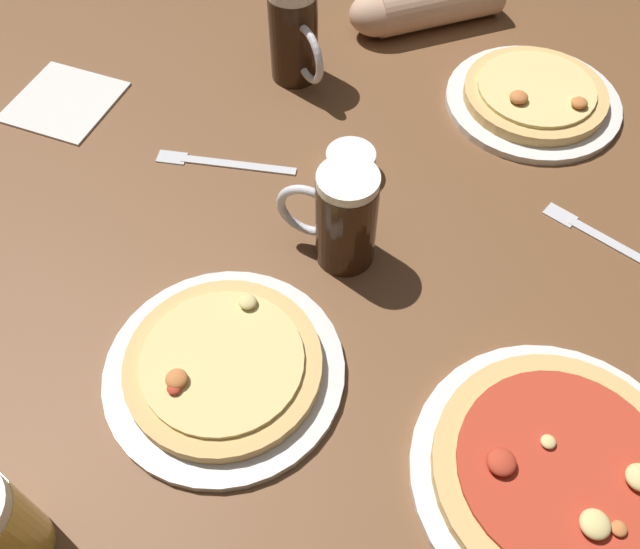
{
  "coord_description": "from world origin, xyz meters",
  "views": [
    {
      "loc": [
        -0.03,
        -0.51,
        0.73
      ],
      "look_at": [
        0.0,
        0.0,
        0.02
      ],
      "focal_mm": 38.11,
      "sensor_mm": 36.0,
      "label": 1
    }
  ],
  "objects_px": {
    "ramekin_butter": "(351,163)",
    "fork_spare": "(616,245)",
    "pizza_plate_side": "(224,367)",
    "fork_left": "(222,162)",
    "beer_mug_amber": "(343,217)",
    "beer_mug_pale": "(295,33)",
    "pizza_plate_far": "(534,97)",
    "napkin_folded": "(64,101)",
    "diner_arm": "(421,5)",
    "pizza_plate_near": "(560,474)"
  },
  "relations": [
    {
      "from": "beer_mug_amber",
      "to": "fork_left",
      "type": "distance_m",
      "value": 0.26
    },
    {
      "from": "fork_spare",
      "to": "diner_arm",
      "type": "distance_m",
      "value": 0.56
    },
    {
      "from": "beer_mug_amber",
      "to": "beer_mug_pale",
      "type": "distance_m",
      "value": 0.38
    },
    {
      "from": "ramekin_butter",
      "to": "pizza_plate_side",
      "type": "bearing_deg",
      "value": -118.44
    },
    {
      "from": "pizza_plate_far",
      "to": "ramekin_butter",
      "type": "distance_m",
      "value": 0.34
    },
    {
      "from": "pizza_plate_side",
      "to": "fork_spare",
      "type": "xyz_separation_m",
      "value": [
        0.53,
        0.17,
        -0.01
      ]
    },
    {
      "from": "napkin_folded",
      "to": "fork_left",
      "type": "distance_m",
      "value": 0.3
    },
    {
      "from": "diner_arm",
      "to": "pizza_plate_far",
      "type": "bearing_deg",
      "value": -55.39
    },
    {
      "from": "pizza_plate_far",
      "to": "beer_mug_pale",
      "type": "distance_m",
      "value": 0.4
    },
    {
      "from": "napkin_folded",
      "to": "fork_left",
      "type": "height_order",
      "value": "napkin_folded"
    },
    {
      "from": "ramekin_butter",
      "to": "fork_left",
      "type": "relative_size",
      "value": 0.34
    },
    {
      "from": "fork_left",
      "to": "diner_arm",
      "type": "bearing_deg",
      "value": 44.08
    },
    {
      "from": "pizza_plate_side",
      "to": "ramekin_butter",
      "type": "height_order",
      "value": "pizza_plate_side"
    },
    {
      "from": "pizza_plate_near",
      "to": "beer_mug_amber",
      "type": "relative_size",
      "value": 2.14
    },
    {
      "from": "pizza_plate_side",
      "to": "fork_left",
      "type": "relative_size",
      "value": 1.35
    },
    {
      "from": "pizza_plate_side",
      "to": "beer_mug_pale",
      "type": "height_order",
      "value": "beer_mug_pale"
    },
    {
      "from": "beer_mug_amber",
      "to": "fork_left",
      "type": "bearing_deg",
      "value": 133.06
    },
    {
      "from": "napkin_folded",
      "to": "fork_spare",
      "type": "height_order",
      "value": "napkin_folded"
    },
    {
      "from": "pizza_plate_far",
      "to": "beer_mug_pale",
      "type": "bearing_deg",
      "value": 166.29
    },
    {
      "from": "pizza_plate_far",
      "to": "fork_spare",
      "type": "height_order",
      "value": "pizza_plate_far"
    },
    {
      "from": "pizza_plate_far",
      "to": "fork_spare",
      "type": "distance_m",
      "value": 0.3
    },
    {
      "from": "pizza_plate_far",
      "to": "diner_arm",
      "type": "distance_m",
      "value": 0.27
    },
    {
      "from": "ramekin_butter",
      "to": "fork_left",
      "type": "bearing_deg",
      "value": 171.58
    },
    {
      "from": "pizza_plate_side",
      "to": "napkin_folded",
      "type": "bearing_deg",
      "value": 118.54
    },
    {
      "from": "pizza_plate_near",
      "to": "pizza_plate_side",
      "type": "distance_m",
      "value": 0.39
    },
    {
      "from": "ramekin_butter",
      "to": "fork_spare",
      "type": "height_order",
      "value": "ramekin_butter"
    },
    {
      "from": "ramekin_butter",
      "to": "napkin_folded",
      "type": "relative_size",
      "value": 0.46
    },
    {
      "from": "pizza_plate_side",
      "to": "beer_mug_amber",
      "type": "height_order",
      "value": "beer_mug_amber"
    },
    {
      "from": "ramekin_butter",
      "to": "beer_mug_pale",
      "type": "bearing_deg",
      "value": 107.63
    },
    {
      "from": "pizza_plate_far",
      "to": "beer_mug_pale",
      "type": "xyz_separation_m",
      "value": [
        -0.38,
        0.09,
        0.07
      ]
    },
    {
      "from": "pizza_plate_side",
      "to": "fork_spare",
      "type": "relative_size",
      "value": 1.62
    },
    {
      "from": "beer_mug_amber",
      "to": "fork_spare",
      "type": "height_order",
      "value": "beer_mug_amber"
    },
    {
      "from": "beer_mug_pale",
      "to": "fork_left",
      "type": "distance_m",
      "value": 0.25
    },
    {
      "from": "pizza_plate_side",
      "to": "fork_left",
      "type": "bearing_deg",
      "value": 92.34
    },
    {
      "from": "pizza_plate_far",
      "to": "ramekin_butter",
      "type": "height_order",
      "value": "pizza_plate_far"
    },
    {
      "from": "fork_left",
      "to": "beer_mug_amber",
      "type": "bearing_deg",
      "value": -46.94
    },
    {
      "from": "pizza_plate_far",
      "to": "napkin_folded",
      "type": "height_order",
      "value": "pizza_plate_far"
    },
    {
      "from": "ramekin_butter",
      "to": "pizza_plate_far",
      "type": "bearing_deg",
      "value": 24.04
    },
    {
      "from": "beer_mug_pale",
      "to": "ramekin_butter",
      "type": "relative_size",
      "value": 2.31
    },
    {
      "from": "beer_mug_amber",
      "to": "ramekin_butter",
      "type": "height_order",
      "value": "beer_mug_amber"
    },
    {
      "from": "fork_spare",
      "to": "diner_arm",
      "type": "xyz_separation_m",
      "value": [
        -0.2,
        0.52,
        0.04
      ]
    },
    {
      "from": "pizza_plate_near",
      "to": "beer_mug_amber",
      "type": "xyz_separation_m",
      "value": [
        -0.21,
        0.32,
        0.06
      ]
    },
    {
      "from": "beer_mug_amber",
      "to": "beer_mug_pale",
      "type": "xyz_separation_m",
      "value": [
        -0.05,
        0.38,
        0.01
      ]
    },
    {
      "from": "diner_arm",
      "to": "pizza_plate_side",
      "type": "bearing_deg",
      "value": -115.59
    },
    {
      "from": "fork_spare",
      "to": "diner_arm",
      "type": "bearing_deg",
      "value": 111.13
    },
    {
      "from": "ramekin_butter",
      "to": "fork_left",
      "type": "xyz_separation_m",
      "value": [
        -0.19,
        0.03,
        -0.02
      ]
    },
    {
      "from": "beer_mug_pale",
      "to": "napkin_folded",
      "type": "relative_size",
      "value": 1.07
    },
    {
      "from": "fork_spare",
      "to": "ramekin_butter",
      "type": "bearing_deg",
      "value": 155.81
    },
    {
      "from": "pizza_plate_far",
      "to": "pizza_plate_side",
      "type": "bearing_deg",
      "value": -136.24
    },
    {
      "from": "beer_mug_pale",
      "to": "ramekin_butter",
      "type": "distance_m",
      "value": 0.25
    }
  ]
}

